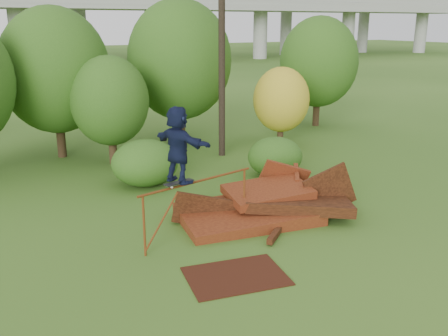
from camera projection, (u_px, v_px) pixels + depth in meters
name	position (u px, v px, depth m)	size (l,w,h in m)	color
ground	(285.00, 240.00, 13.41)	(240.00, 240.00, 0.00)	#2D5116
scrap_pile	(266.00, 206.00, 14.90)	(5.65, 3.40, 1.91)	#45160C
grind_rail	(198.00, 194.00, 13.22)	(3.61, 0.95, 1.63)	#63310F
skateboard	(179.00, 182.00, 12.70)	(0.85, 0.41, 0.09)	black
skater	(178.00, 145.00, 12.43)	(1.81, 0.58, 1.95)	#111735
flat_plate	(236.00, 276.00, 11.45)	(2.24, 1.60, 0.03)	#33150B
tree_1	(55.00, 70.00, 20.66)	(4.54, 4.54, 6.32)	black
tree_2	(110.00, 101.00, 19.89)	(3.13, 3.13, 4.41)	black
tree_3	(180.00, 60.00, 23.24)	(4.84, 4.84, 6.72)	black
tree_4	(281.00, 100.00, 23.40)	(2.65, 2.65, 3.66)	black
tree_5	(319.00, 62.00, 27.28)	(4.27, 4.27, 5.99)	black
shrub_left	(145.00, 163.00, 17.68)	(2.40, 2.22, 1.66)	#1E4312
shrub_right	(275.00, 157.00, 18.82)	(2.11, 1.93, 1.49)	#1E4312
utility_pole	(222.00, 39.00, 20.56)	(1.40, 0.28, 9.81)	black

